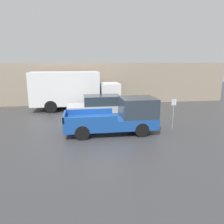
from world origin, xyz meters
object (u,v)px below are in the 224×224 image
parking_sign (173,111)px  pickup_truck (120,117)px  car (101,106)px  newspaper_box (103,99)px  delivery_truck (72,89)px

parking_sign → pickup_truck: bearing=-174.8°
car → parking_sign: 5.48m
car → pickup_truck: bearing=-78.8°
pickup_truck → car: pickup_truck is taller
car → newspaper_box: size_ratio=4.46×
delivery_truck → newspaper_box: (2.90, 1.96, -1.24)m
pickup_truck → parking_sign: 3.50m
car → parking_sign: (4.23, -3.47, 0.28)m
parking_sign → newspaper_box: bearing=111.7°
pickup_truck → delivery_truck: (-2.89, 7.05, 0.81)m
pickup_truck → car: (-0.75, 3.78, -0.12)m
pickup_truck → delivery_truck: bearing=112.3°
parking_sign → newspaper_box: size_ratio=1.83×
pickup_truck → car: 3.86m
pickup_truck → newspaper_box: 9.02m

